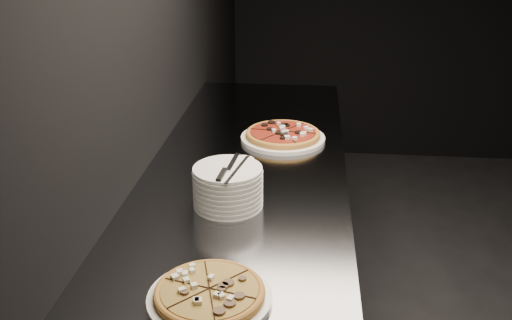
# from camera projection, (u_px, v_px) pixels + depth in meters

# --- Properties ---
(wall_left) EXTENTS (0.02, 5.00, 2.80)m
(wall_left) POSITION_uv_depth(u_px,v_px,m) (134.00, 40.00, 1.92)
(wall_left) COLOR black
(wall_left) RESTS_ON floor
(counter) EXTENTS (0.74, 2.44, 0.92)m
(counter) POSITION_uv_depth(u_px,v_px,m) (245.00, 280.00, 2.25)
(counter) COLOR slate
(counter) RESTS_ON floor
(pizza_mushroom) EXTENTS (0.33, 0.33, 0.04)m
(pizza_mushroom) POSITION_uv_depth(u_px,v_px,m) (210.00, 294.00, 1.38)
(pizza_mushroom) COLOR white
(pizza_mushroom) RESTS_ON counter
(pizza_tomato) EXTENTS (0.35, 0.35, 0.04)m
(pizza_tomato) POSITION_uv_depth(u_px,v_px,m) (283.00, 135.00, 2.38)
(pizza_tomato) COLOR white
(pizza_tomato) RESTS_ON counter
(plate_stack) EXTENTS (0.22, 0.22, 0.13)m
(plate_stack) POSITION_uv_depth(u_px,v_px,m) (228.00, 187.00, 1.83)
(plate_stack) COLOR white
(plate_stack) RESTS_ON counter
(cutlery) EXTENTS (0.10, 0.23, 0.01)m
(cutlery) POSITION_uv_depth(u_px,v_px,m) (230.00, 169.00, 1.78)
(cutlery) COLOR silver
(cutlery) RESTS_ON plate_stack
(ramekin) EXTENTS (0.08, 0.08, 0.07)m
(ramekin) POSITION_uv_depth(u_px,v_px,m) (243.00, 168.00, 2.03)
(ramekin) COLOR white
(ramekin) RESTS_ON counter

